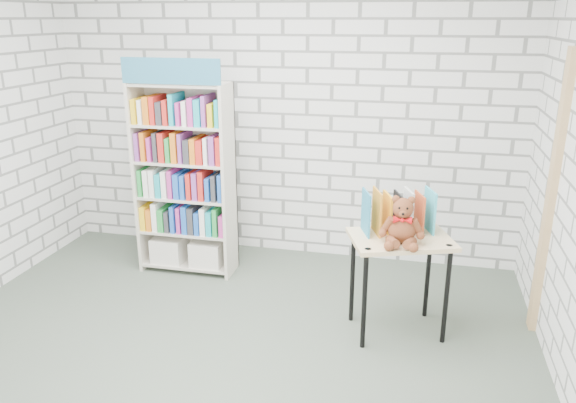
# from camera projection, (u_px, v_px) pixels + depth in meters

# --- Properties ---
(ground) EXTENTS (4.50, 4.50, 0.00)m
(ground) POSITION_uv_depth(u_px,v_px,m) (217.00, 358.00, 3.94)
(ground) COLOR #475346
(ground) RESTS_ON ground
(room_shell) EXTENTS (4.52, 4.02, 2.81)m
(room_shell) POSITION_uv_depth(u_px,v_px,m) (205.00, 104.00, 3.38)
(room_shell) COLOR silver
(room_shell) RESTS_ON ground
(bookshelf) EXTENTS (0.87, 0.34, 1.96)m
(bookshelf) POSITION_uv_depth(u_px,v_px,m) (185.00, 178.00, 5.08)
(bookshelf) COLOR beige
(bookshelf) RESTS_ON ground
(display_table) EXTENTS (0.84, 0.70, 0.77)m
(display_table) POSITION_uv_depth(u_px,v_px,m) (400.00, 251.00, 4.09)
(display_table) COLOR #D9B982
(display_table) RESTS_ON ground
(table_books) EXTENTS (0.54, 0.37, 0.30)m
(table_books) POSITION_uv_depth(u_px,v_px,m) (398.00, 213.00, 4.12)
(table_books) COLOR teal
(table_books) RESTS_ON display_table
(teddy_bear) EXTENTS (0.32, 0.29, 0.34)m
(teddy_bear) POSITION_uv_depth(u_px,v_px,m) (402.00, 225.00, 3.91)
(teddy_bear) COLOR brown
(teddy_bear) RESTS_ON display_table
(door_trim) EXTENTS (0.05, 0.12, 2.10)m
(door_trim) POSITION_uv_depth(u_px,v_px,m) (551.00, 198.00, 4.01)
(door_trim) COLOR tan
(door_trim) RESTS_ON ground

